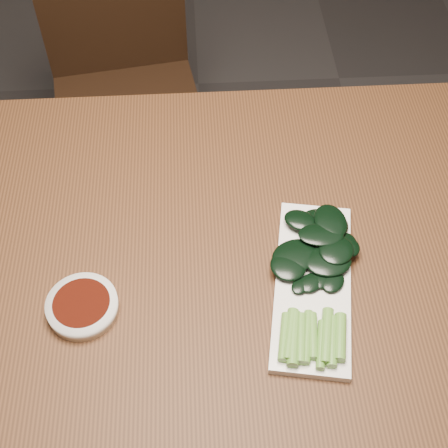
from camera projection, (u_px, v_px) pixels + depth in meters
The scene contains 6 objects.
ground at pixel (216, 418), 1.62m from camera, with size 6.00×6.00×0.00m, color #2F2C2C.
table at pixel (211, 276), 1.09m from camera, with size 1.40×0.80×0.75m.
chair_far at pixel (124, 79), 1.70m from camera, with size 0.44×0.44×0.89m.
sauce_bowl at pixel (82, 306), 0.95m from camera, with size 0.11×0.11×0.02m.
serving_plate at pixel (313, 284), 0.98m from camera, with size 0.17×0.33×0.01m.
gai_lan at pixel (319, 270), 0.98m from camera, with size 0.17×0.30×0.02m.
Camera 1 is at (-0.01, -0.59, 1.59)m, focal length 50.00 mm.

